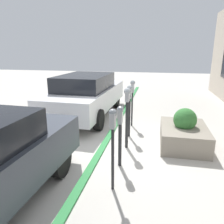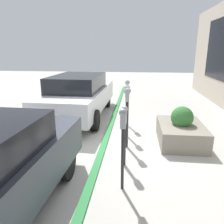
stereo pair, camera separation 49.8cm
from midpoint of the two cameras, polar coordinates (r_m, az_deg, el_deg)
ground_plane at (r=5.77m, az=-3.92°, el=-8.98°), size 40.00×40.00×0.00m
curb_strip at (r=5.77m, az=-4.71°, el=-8.76°), size 19.00×0.16×0.04m
parking_meter_nearest at (r=3.67m, az=-1.02°, el=-5.29°), size 0.16×0.14×1.50m
parking_meter_second at (r=4.55m, az=0.12°, el=-4.08°), size 0.16×0.14×1.33m
parking_meter_middle at (r=5.38m, az=1.34°, el=1.20°), size 0.20×0.17×1.55m
parking_meter_fourth at (r=6.12m, az=1.61°, el=3.02°), size 0.19×0.16×1.50m
parking_meter_farthest at (r=7.04m, az=1.99°, el=5.20°), size 0.17×0.15×1.51m
planter_box at (r=6.08m, az=15.35°, el=-4.76°), size 1.61×1.16×1.00m
parked_car_middle at (r=8.20m, az=-10.30°, el=4.38°), size 4.79×1.98×1.57m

